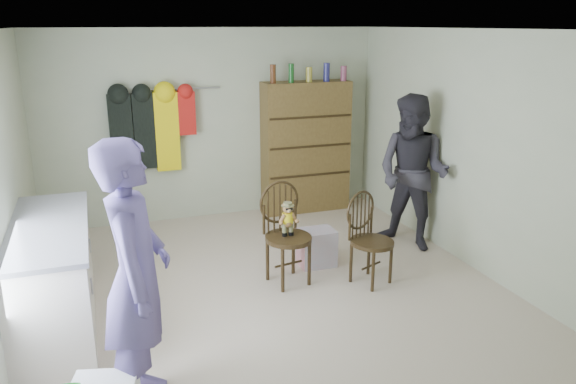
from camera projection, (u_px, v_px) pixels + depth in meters
name	position (u px, v px, depth m)	size (l,w,h in m)	color
ground_plane	(271.00, 292.00, 5.55)	(5.00, 5.00, 0.00)	beige
room_walls	(253.00, 125.00, 5.58)	(5.00, 5.00, 5.00)	beige
counter	(54.00, 276.00, 4.80)	(0.64, 1.86, 0.94)	silver
chair_front	(286.00, 228.00, 5.63)	(0.54, 0.54, 1.04)	#302210
chair_far	(368.00, 235.00, 5.65)	(0.55, 0.55, 0.94)	#302210
striped_bag	(317.00, 248.00, 6.12)	(0.38, 0.30, 0.40)	#E57276
person_left	(136.00, 278.00, 3.69)	(0.69, 0.45, 1.89)	#5F5093
person_right	(413.00, 173.00, 6.43)	(0.87, 0.68, 1.80)	#2D2B33
dresser	(306.00, 147.00, 7.76)	(1.20, 0.39, 2.05)	brown
coat_rack	(150.00, 130.00, 7.08)	(1.42, 0.12, 1.09)	#99999E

